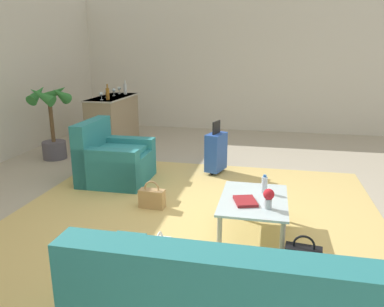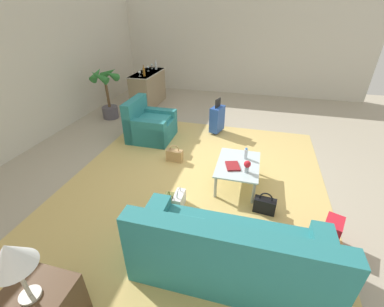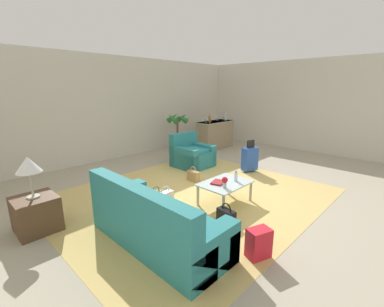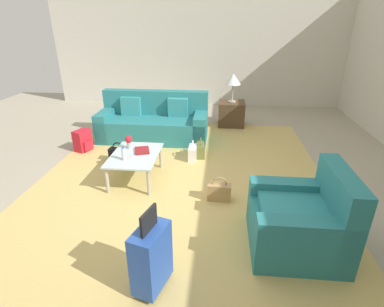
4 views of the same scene
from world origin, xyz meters
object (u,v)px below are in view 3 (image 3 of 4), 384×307
object	(u,v)px
table_lamp	(28,166)
handbag_tan	(193,176)
bar_console	(215,134)
armchair	(191,155)
handbag_black	(226,216)
wine_glass_left_of_centre	(211,119)
handbag_olive	(156,198)
flower_vase	(225,181)
backpack_red	(258,243)
coffee_table	(225,185)
wine_bottle_amber	(210,119)
potted_palm	(178,131)
wine_glass_leftmost	(206,120)
wine_glass_rightmost	(223,117)
couch	(152,225)
coffee_table_book	(218,182)
wine_bottle_clear	(226,117)
wine_glass_right_of_centre	(218,118)
side_table	(36,214)
water_bottle	(236,176)
suitcase_blue	(250,159)
handbag_white	(166,197)

from	to	relation	value
table_lamp	handbag_tan	bearing A→B (deg)	-3.87
bar_console	handbag_tan	world-z (taller)	bar_console
armchair	handbag_black	distance (m)	3.27
wine_glass_left_of_centre	handbag_olive	distance (m)	4.91
flower_vase	backpack_red	world-z (taller)	flower_vase
coffee_table	table_lamp	distance (m)	3.25
wine_bottle_amber	potted_palm	distance (m)	1.17
wine_glass_leftmost	wine_glass_rightmost	size ratio (longest dim) A/B	1.00
couch	coffee_table	bearing A→B (deg)	3.18
coffee_table_book	wine_bottle_clear	world-z (taller)	wine_bottle_clear
flower_vase	handbag_olive	distance (m)	1.36
wine_glass_right_of_centre	side_table	bearing A→B (deg)	-165.88
water_bottle	backpack_red	world-z (taller)	water_bottle
couch	wine_glass_leftmost	xyz separation A→B (m)	(4.79, 3.19, 0.78)
wine_glass_rightmost	potted_palm	xyz separation A→B (m)	(-1.81, 0.55, -0.36)
flower_vase	wine_glass_left_of_centre	distance (m)	4.87
wine_bottle_clear	suitcase_blue	distance (m)	3.10
suitcase_blue	handbag_white	bearing A→B (deg)	178.08
table_lamp	handbag_olive	size ratio (longest dim) A/B	1.77
handbag_black	potted_palm	bearing A→B (deg)	56.21
armchair	potted_palm	size ratio (longest dim) A/B	0.69
flower_vase	wine_bottle_amber	bearing A→B (deg)	43.79
wine_glass_left_of_centre	wine_glass_right_of_centre	world-z (taller)	same
wine_bottle_clear	backpack_red	world-z (taller)	wine_bottle_clear
wine_bottle_clear	handbag_olive	world-z (taller)	wine_bottle_clear
wine_glass_left_of_centre	backpack_red	bearing A→B (deg)	-134.31
couch	side_table	bearing A→B (deg)	122.07
armchair	wine_glass_leftmost	xyz separation A→B (m)	(1.69, 0.91, 0.79)
armchair	wine_glass_right_of_centre	size ratio (longest dim) A/B	6.14
water_bottle	coffee_table_book	size ratio (longest dim) A/B	0.75
wine_glass_leftmost	handbag_black	size ratio (longest dim) A/B	0.43
side_table	wine_glass_rightmost	size ratio (longest dim) A/B	3.82
side_table	suitcase_blue	size ratio (longest dim) A/B	0.69
coffee_table_book	wine_glass_leftmost	size ratio (longest dim) A/B	1.77
wine_glass_leftmost	wine_glass_right_of_centre	bearing A→B (deg)	3.18
armchair	flower_vase	distance (m)	2.79
coffee_table_book	table_lamp	xyz separation A→B (m)	(-2.68, 1.42, 0.61)
potted_palm	couch	bearing A→B (deg)	-136.45
bar_console	handbag_olive	bearing A→B (deg)	-153.87
wine_glass_rightmost	backpack_red	bearing A→B (deg)	-138.45
wine_glass_rightmost	wine_bottle_clear	xyz separation A→B (m)	(-0.06, -0.16, 0.01)
suitcase_blue	potted_palm	xyz separation A→B (m)	(0.20, 3.00, 0.37)
flower_vase	suitcase_blue	distance (m)	2.38
potted_palm	handbag_white	bearing A→B (deg)	-136.01
wine_glass_leftmost	wine_bottle_clear	world-z (taller)	wine_bottle_clear
coffee_table_book	handbag_white	xyz separation A→B (m)	(-0.69, 0.71, -0.31)
wine_glass_leftmost	handbag_olive	size ratio (longest dim) A/B	0.43
wine_glass_left_of_centre	suitcase_blue	xyz separation A→B (m)	(-1.33, -2.44, -0.74)
potted_palm	side_table	bearing A→B (deg)	-156.25
side_table	potted_palm	distance (m)	5.48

